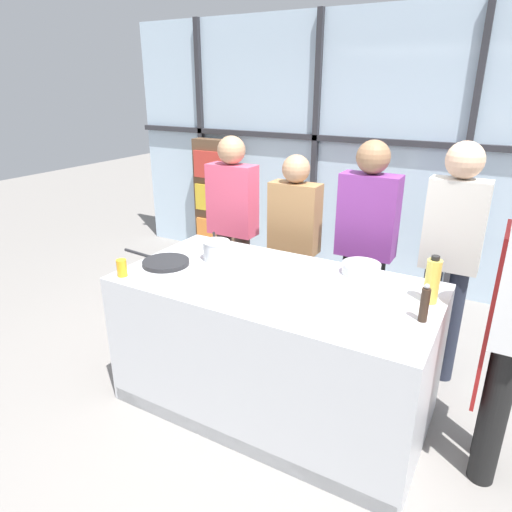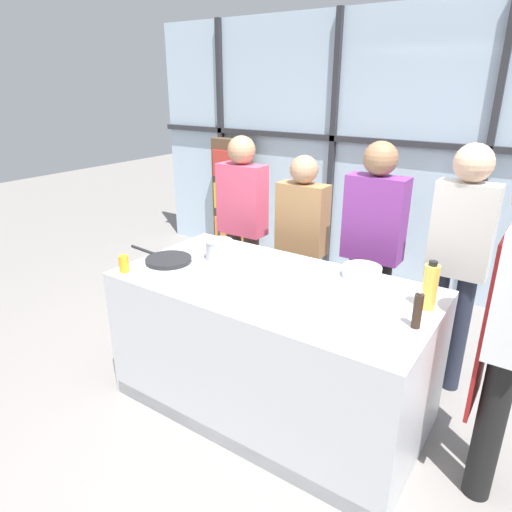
% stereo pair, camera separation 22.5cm
% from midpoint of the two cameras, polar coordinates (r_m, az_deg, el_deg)
% --- Properties ---
extents(ground_plane, '(18.00, 18.00, 0.00)m').
position_cam_midpoint_polar(ground_plane, '(3.36, 3.91, -17.95)').
color(ground_plane, gray).
extents(back_window_wall, '(6.40, 0.10, 2.80)m').
position_cam_midpoint_polar(back_window_wall, '(4.94, 19.29, 11.65)').
color(back_window_wall, silver).
rests_on(back_window_wall, ground_plane).
extents(bookshelf, '(0.52, 0.19, 1.46)m').
position_cam_midpoint_polar(bookshelf, '(5.79, -1.87, 7.22)').
color(bookshelf, brown).
rests_on(bookshelf, ground_plane).
extents(demo_island, '(1.99, 1.03, 0.93)m').
position_cam_midpoint_polar(demo_island, '(3.08, 4.09, -11.21)').
color(demo_island, silver).
rests_on(demo_island, ground_plane).
extents(chef, '(0.24, 0.44, 1.75)m').
position_cam_midpoint_polar(chef, '(2.63, 31.56, -7.34)').
color(chef, black).
rests_on(chef, ground_plane).
extents(spectator_far_left, '(0.43, 0.24, 1.69)m').
position_cam_midpoint_polar(spectator_far_left, '(4.02, -0.12, 4.52)').
color(spectator_far_left, '#47382D').
rests_on(spectator_far_left, ground_plane).
extents(spectator_center_left, '(0.41, 0.22, 1.58)m').
position_cam_midpoint_polar(spectator_center_left, '(3.75, 7.41, 2.06)').
color(spectator_center_left, black).
rests_on(spectator_center_left, ground_plane).
extents(spectator_center_right, '(0.43, 0.24, 1.73)m').
position_cam_midpoint_polar(spectator_center_right, '(3.51, 16.14, 1.60)').
color(spectator_center_right, black).
rests_on(spectator_center_right, ground_plane).
extents(spectator_far_right, '(0.38, 0.25, 1.76)m').
position_cam_midpoint_polar(spectator_far_right, '(3.38, 25.77, 0.29)').
color(spectator_far_right, '#232838').
rests_on(spectator_far_right, ground_plane).
extents(frying_pan, '(0.57, 0.32, 0.03)m').
position_cam_midpoint_polar(frying_pan, '(3.21, -9.03, -0.46)').
color(frying_pan, '#232326').
rests_on(frying_pan, demo_island).
extents(saucepan, '(0.27, 0.31, 0.14)m').
position_cam_midpoint_polar(saucepan, '(3.21, -2.66, 0.88)').
color(saucepan, silver).
rests_on(saucepan, demo_island).
extents(white_plate, '(0.27, 0.27, 0.01)m').
position_cam_midpoint_polar(white_plate, '(2.42, 8.57, -8.05)').
color(white_plate, white).
rests_on(white_plate, demo_island).
extents(mixing_bowl, '(0.25, 0.25, 0.07)m').
position_cam_midpoint_polar(mixing_bowl, '(3.02, 15.19, -1.89)').
color(mixing_bowl, silver).
rests_on(mixing_bowl, demo_island).
extents(oil_bottle, '(0.08, 0.08, 0.28)m').
position_cam_midpoint_polar(oil_bottle, '(2.70, 23.17, -3.57)').
color(oil_bottle, '#E0CC4C').
rests_on(oil_bottle, demo_island).
extents(pepper_grinder, '(0.05, 0.05, 0.21)m').
position_cam_midpoint_polar(pepper_grinder, '(2.48, 22.03, -6.35)').
color(pepper_grinder, '#332319').
rests_on(pepper_grinder, demo_island).
extents(juice_glass_near, '(0.06, 0.06, 0.11)m').
position_cam_midpoint_polar(juice_glass_near, '(3.08, -14.20, -0.99)').
color(juice_glass_near, orange).
rests_on(juice_glass_near, demo_island).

